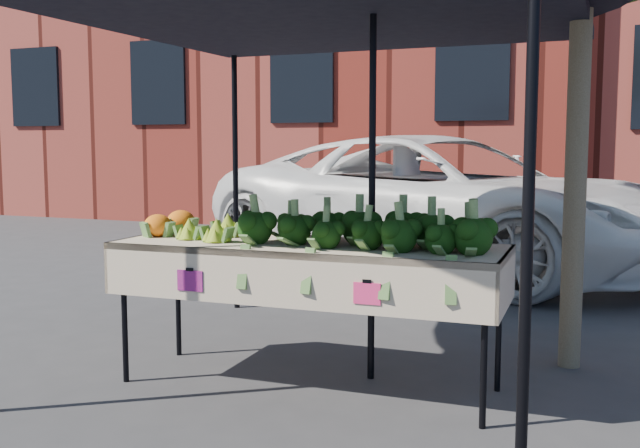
{
  "coord_description": "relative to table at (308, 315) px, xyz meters",
  "views": [
    {
      "loc": [
        1.73,
        -4.14,
        1.5
      ],
      "look_at": [
        -0.01,
        0.18,
        1.0
      ],
      "focal_mm": 41.35,
      "sensor_mm": 36.0,
      "label": 1
    }
  ],
  "objects": [
    {
      "name": "romanesco_cluster",
      "position": [
        -0.66,
        -0.01,
        0.55
      ],
      "size": [
        0.43,
        0.47,
        0.2
      ],
      "primitive_type": "ellipsoid",
      "color": "#9EB22B",
      "rests_on": "table"
    },
    {
      "name": "canopy",
      "position": [
        -0.04,
        0.38,
        0.92
      ],
      "size": [
        3.16,
        3.16,
        2.74
      ],
      "primitive_type": null,
      "color": "black",
      "rests_on": "ground"
    },
    {
      "name": "table",
      "position": [
        0.0,
        0.0,
        0.0
      ],
      "size": [
        2.42,
        0.86,
        0.9
      ],
      "color": "beige",
      "rests_on": "ground"
    },
    {
      "name": "street_tree",
      "position": [
        1.49,
        1.06,
        1.64
      ],
      "size": [
        2.12,
        2.12,
        4.18
      ],
      "primitive_type": null,
      "color": "#1E4C14",
      "rests_on": "ground"
    },
    {
      "name": "vehicle",
      "position": [
        -0.22,
        4.65,
        2.48
      ],
      "size": [
        2.44,
        3.09,
        5.85
      ],
      "primitive_type": "imported",
      "rotation": [
        0.0,
        0.0,
        1.23
      ],
      "color": "white",
      "rests_on": "ground"
    },
    {
      "name": "ground",
      "position": [
        0.01,
        0.02,
        -0.45
      ],
      "size": [
        90.0,
        90.0,
        0.0
      ],
      "primitive_type": "plane",
      "color": "#313134"
    },
    {
      "name": "cauliflower_pair",
      "position": [
        -1.03,
        0.07,
        0.54
      ],
      "size": [
        0.23,
        0.43,
        0.18
      ],
      "primitive_type": "ellipsoid",
      "color": "orange",
      "rests_on": "table"
    },
    {
      "name": "broccoli_heap",
      "position": [
        0.36,
        0.03,
        0.58
      ],
      "size": [
        1.54,
        0.57,
        0.26
      ],
      "primitive_type": "ellipsoid",
      "color": "black",
      "rests_on": "table"
    },
    {
      "name": "building_left",
      "position": [
        -4.99,
        12.02,
        4.05
      ],
      "size": [
        12.0,
        8.0,
        9.0
      ],
      "primitive_type": "cube",
      "color": "maroon",
      "rests_on": "ground"
    }
  ]
}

